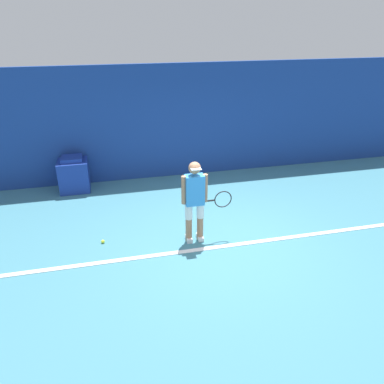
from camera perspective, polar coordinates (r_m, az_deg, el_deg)
The scene contains 6 objects.
ground_plane at distance 7.13m, azimuth 4.27°, elevation -7.80°, with size 24.00×24.00×0.00m, color teal.
back_wall at distance 9.70m, azimuth -1.70°, elevation 10.65°, with size 24.00×0.10×2.87m.
court_baseline at distance 7.03m, azimuth 4.56°, elevation -8.29°, with size 21.60×0.10×0.01m.
tennis_player at distance 6.79m, azimuth 0.51°, elevation -1.00°, with size 0.96×0.28×1.58m.
tennis_ball at distance 7.29m, azimuth -13.43°, elevation -7.35°, with size 0.07×0.07×0.07m.
covered_chair at distance 9.49m, azimuth -17.55°, elevation 2.56°, with size 0.70×0.62×0.86m.
Camera 1 is at (-1.88, -5.68, 3.87)m, focal length 35.00 mm.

